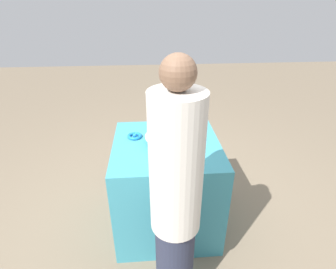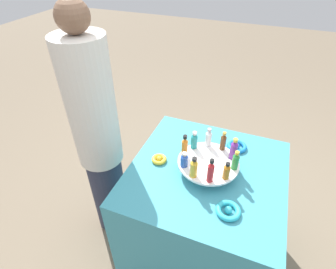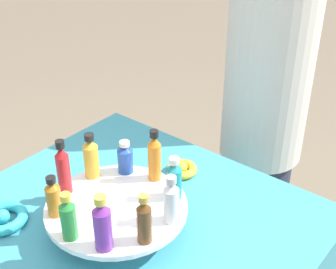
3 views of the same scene
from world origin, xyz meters
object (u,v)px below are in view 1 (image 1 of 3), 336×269
bottle_orange (167,137)px  bottle_brown (149,127)px  bottle_clear (149,132)px  bottle_red (183,125)px  bottle_amber (176,124)px  ribbon_bow_gold (173,161)px  display_stand (166,138)px  bottle_gold (184,131)px  bottle_blue (178,137)px  bottle_teal (156,137)px  ribbon_bow_blue (135,136)px  ribbon_bow_teal (192,132)px  person_figure (175,205)px  bottle_purple (156,123)px  bottle_green (166,122)px

bottle_orange → bottle_brown: bearing=-55.8°
bottle_clear → bottle_red: size_ratio=0.83×
bottle_amber → ribbon_bow_gold: bottle_amber is taller
display_stand → bottle_gold: (-0.12, 0.04, 0.08)m
bottle_blue → display_stand: bearing=-55.8°
display_stand → bottle_amber: size_ratio=3.29×
bottle_red → bottle_brown: (0.25, -0.01, -0.01)m
bottle_teal → bottle_brown: 0.15m
bottle_brown → ribbon_bow_blue: bearing=-30.5°
bottle_amber → ribbon_bow_teal: (-0.14, -0.05, -0.10)m
ribbon_bow_blue → person_figure: person_figure is taller
bottle_amber → person_figure: size_ratio=0.06×
bottle_teal → display_stand: bearing=-127.8°
bottle_blue → ribbon_bow_blue: (0.31, -0.22, -0.09)m
bottle_purple → ribbon_bow_blue: bearing=-2.0°
display_stand → bottle_orange: 0.15m
bottle_blue → person_figure: size_ratio=0.05×
bottle_orange → bottle_clear: bearing=-37.8°
bottle_orange → bottle_red: bottle_red is taller
bottle_gold → bottle_blue: bearing=52.2°
bottle_red → bottle_brown: size_ratio=1.20×
display_stand → bottle_purple: bearing=-55.8°
bottle_clear → bottle_red: 0.26m
bottle_amber → ribbon_bow_blue: bottle_amber is taller
ribbon_bow_gold → bottle_clear: bearing=-57.3°
bottle_teal → ribbon_bow_teal: bearing=-139.5°
bottle_green → ribbon_bow_gold: 0.41m
bottle_amber → bottle_green: 0.08m
bottle_gold → bottle_red: (-0.00, -0.08, 0.01)m
bottle_red → ribbon_bow_teal: 0.19m
bottle_orange → bottle_purple: bottle_orange is taller
ribbon_bow_blue → bottle_red: bearing=168.1°
bottle_brown → ribbon_bow_gold: size_ratio=1.35×
bottle_red → bottle_purple: (0.20, -0.07, -0.00)m
bottle_purple → person_figure: (-0.07, 0.77, -0.11)m
bottle_clear → bottle_gold: size_ratio=0.97×
bottle_amber → display_stand: bearing=52.2°
ribbon_bow_gold → bottle_red: bearing=-108.8°
bottle_red → bottle_green: 0.15m
display_stand → bottle_purple: bottle_purple is taller
ribbon_bow_teal → bottle_red: bearing=50.9°
bottle_clear → bottle_green: (-0.13, -0.17, -0.00)m
bottle_orange → bottle_teal: bearing=-19.8°
bottle_teal → bottle_amber: (-0.16, -0.21, -0.00)m
bottle_amber → ribbon_bow_teal: 0.18m
bottle_orange → bottle_gold: 0.15m
bottle_amber → bottle_green: bottle_green is taller
bottle_red → person_figure: 0.72m
ribbon_bow_blue → bottle_clear: bearing=127.7°
bottle_amber → bottle_teal: bearing=52.2°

